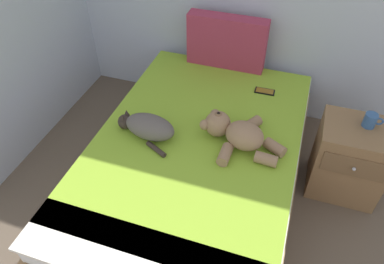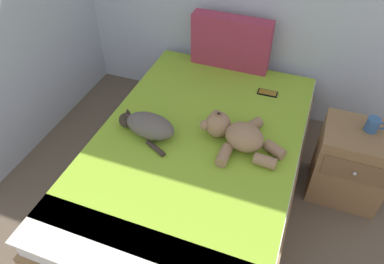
{
  "view_description": "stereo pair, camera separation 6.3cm",
  "coord_description": "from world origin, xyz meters",
  "views": [
    {
      "loc": [
        1.89,
        1.32,
        2.12
      ],
      "look_at": [
        1.35,
        2.96,
        0.53
      ],
      "focal_mm": 34.11,
      "sensor_mm": 36.0,
      "label": 1
    },
    {
      "loc": [
        1.95,
        1.35,
        2.12
      ],
      "look_at": [
        1.35,
        2.96,
        0.53
      ],
      "focal_mm": 34.11,
      "sensor_mm": 36.0,
      "label": 2
    }
  ],
  "objects": [
    {
      "name": "cat",
      "position": [
        1.06,
        2.9,
        0.55
      ],
      "size": [
        0.42,
        0.28,
        0.15
      ],
      "color": "#59514C",
      "rests_on": "bed"
    },
    {
      "name": "patterned_cushion",
      "position": [
        1.33,
        3.89,
        0.69
      ],
      "size": [
        0.63,
        0.13,
        0.42
      ],
      "color": "#A5334C",
      "rests_on": "bed"
    },
    {
      "name": "cell_phone",
      "position": [
        1.71,
        3.62,
        0.48
      ],
      "size": [
        0.15,
        0.08,
        0.01
      ],
      "color": "black",
      "rests_on": "bed"
    },
    {
      "name": "nightstand",
      "position": [
        2.38,
        3.3,
        0.28
      ],
      "size": [
        0.46,
        0.42,
        0.56
      ],
      "color": "olive",
      "rests_on": "ground_plane"
    },
    {
      "name": "teddy_bear",
      "position": [
        1.63,
        3.02,
        0.56
      ],
      "size": [
        0.57,
        0.48,
        0.18
      ],
      "color": "#937051",
      "rests_on": "bed"
    },
    {
      "name": "bed",
      "position": [
        1.38,
        2.95,
        0.24
      ],
      "size": [
        1.34,
        2.05,
        0.48
      ],
      "color": "olive",
      "rests_on": "ground_plane"
    },
    {
      "name": "mug",
      "position": [
        2.42,
        3.34,
        0.61
      ],
      "size": [
        0.12,
        0.08,
        0.09
      ],
      "color": "#33598C",
      "rests_on": "nightstand"
    }
  ]
}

